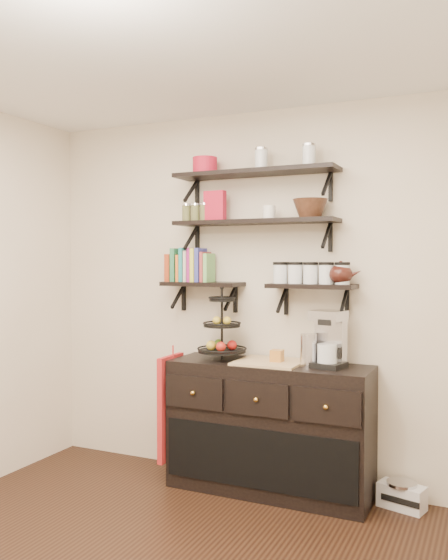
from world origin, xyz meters
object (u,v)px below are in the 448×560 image
Objects in this scene: coffee_maker at (329,340)px; sideboard at (269,427)px; radio at (402,495)px; fruit_stand at (223,335)px.

sideboard is at bearing -163.56° from coffee_maker.
fruit_stand is at bearing -160.82° from radio.
radio is at bearing 21.18° from coffee_maker.
coffee_maker is at bearing 1.65° from fruit_stand.
fruit_stand is at bearing -165.51° from coffee_maker.
coffee_maker is 1.19× the size of radio.
sideboard is at bearing -0.58° from fruit_stand.
sideboard is 4.36× the size of radio.
fruit_stand is (-0.36, 0.00, 0.62)m from sideboard.
fruit_stand reaches higher than radio.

